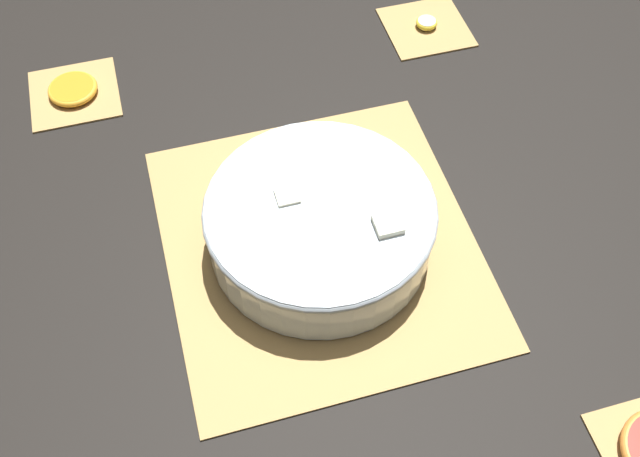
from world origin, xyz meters
name	(u,v)px	position (x,y,z in m)	size (l,w,h in m)	color
ground_plane	(320,245)	(0.00, 0.00, 0.00)	(6.00, 6.00, 0.00)	black
bamboo_mat_center	(320,244)	(0.00, 0.00, 0.00)	(0.41, 0.37, 0.01)	#A8844C
coaster_mat_near_right	(426,27)	(0.35, -0.27, 0.00)	(0.12, 0.12, 0.01)	#A8844C
coaster_mat_far_right	(74,93)	(0.35, 0.27, 0.00)	(0.12, 0.12, 0.01)	#A8844C
fruit_salad_bowl	(321,223)	(0.00, 0.00, 0.05)	(0.27, 0.27, 0.08)	silver
orange_slice_whole	(73,89)	(0.35, 0.27, 0.01)	(0.07, 0.07, 0.01)	orange
banana_coin_single	(427,23)	(0.35, -0.27, 0.01)	(0.03, 0.03, 0.01)	beige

